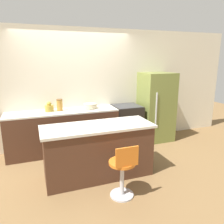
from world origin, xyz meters
TOP-DOWN VIEW (x-y plane):
  - ground_plane at (0.00, 0.00)m, footprint 14.00×14.00m
  - wall_back at (0.00, 0.64)m, footprint 8.00×0.06m
  - back_counter at (-0.34, 0.31)m, footprint 2.28×0.59m
  - kitchen_island at (0.06, -0.90)m, footprint 1.83×0.69m
  - oven_range at (1.12, 0.31)m, footprint 0.62×0.60m
  - refrigerator at (1.87, 0.28)m, footprint 0.74×0.68m
  - stool_chair at (0.21, -1.60)m, footprint 0.38×0.38m
  - kettle at (-0.60, 0.36)m, footprint 0.17×0.17m
  - mixing_bowl at (0.26, 0.36)m, footprint 0.29×0.29m
  - canister_jar at (-0.39, 0.36)m, footprint 0.12×0.12m

SIDE VIEW (x-z plane):
  - ground_plane at x=0.00m, z-range 0.00..0.00m
  - stool_chair at x=0.21m, z-range -0.01..0.81m
  - back_counter at x=-0.34m, z-range 0.00..0.90m
  - kitchen_island at x=0.06m, z-range 0.00..0.89m
  - oven_range at x=1.12m, z-range 0.00..0.90m
  - refrigerator at x=1.87m, z-range 0.00..1.63m
  - mixing_bowl at x=0.26m, z-range 0.90..1.00m
  - kettle at x=-0.60m, z-range 0.88..1.08m
  - canister_jar at x=-0.39m, z-range 0.90..1.14m
  - wall_back at x=0.00m, z-range 0.00..2.60m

